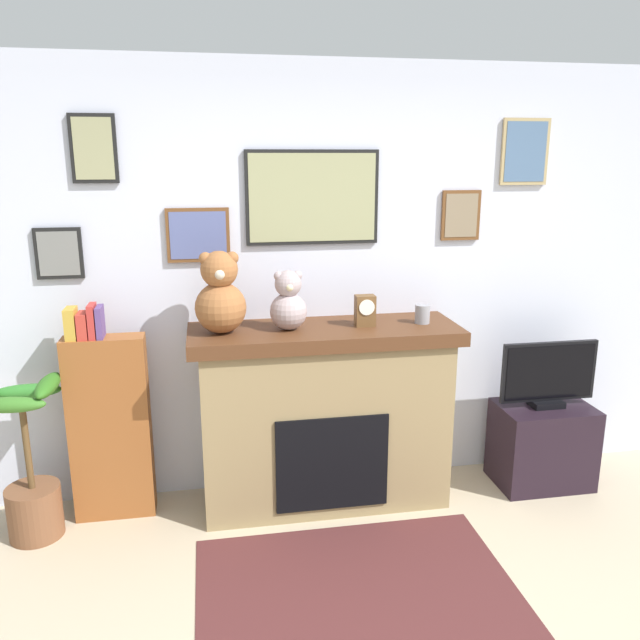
{
  "coord_description": "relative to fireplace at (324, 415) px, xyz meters",
  "views": [
    {
      "loc": [
        -0.76,
        -1.81,
        2.06
      ],
      "look_at": [
        -0.13,
        1.69,
        1.14
      ],
      "focal_mm": 35.8,
      "sensor_mm": 36.0,
      "label": 1
    }
  ],
  "objects": [
    {
      "name": "area_rug",
      "position": [
        0.0,
        -0.93,
        -0.55
      ],
      "size": [
        1.56,
        1.19,
        0.01
      ],
      "primitive_type": "cube",
      "color": "#4D2424",
      "rests_on": "ground_plane"
    },
    {
      "name": "tv_stand",
      "position": [
        1.41,
        -0.05,
        -0.29
      ],
      "size": [
        0.59,
        0.4,
        0.53
      ],
      "primitive_type": "cube",
      "color": "black",
      "rests_on": "ground_plane"
    },
    {
      "name": "potted_plant",
      "position": [
        -1.66,
        -0.11,
        -0.19
      ],
      "size": [
        0.46,
        0.42,
        0.92
      ],
      "color": "brown",
      "rests_on": "ground_plane"
    },
    {
      "name": "fireplace",
      "position": [
        0.0,
        0.0,
        0.0
      ],
      "size": [
        1.56,
        0.56,
        1.1
      ],
      "color": "#917951",
      "rests_on": "ground_plane"
    },
    {
      "name": "candle_jar",
      "position": [
        0.58,
        -0.02,
        0.6
      ],
      "size": [
        0.09,
        0.09,
        0.11
      ],
      "primitive_type": "cylinder",
      "color": "gray",
      "rests_on": "fireplace"
    },
    {
      "name": "teddy_bear_cream",
      "position": [
        -0.59,
        -0.02,
        0.75
      ],
      "size": [
        0.29,
        0.29,
        0.46
      ],
      "color": "#965B32",
      "rests_on": "fireplace"
    },
    {
      "name": "mantel_clock",
      "position": [
        0.23,
        -0.02,
        0.64
      ],
      "size": [
        0.11,
        0.09,
        0.18
      ],
      "color": "brown",
      "rests_on": "fireplace"
    },
    {
      "name": "bookshelf",
      "position": [
        -1.25,
        0.05,
        0.02
      ],
      "size": [
        0.45,
        0.16,
        1.28
      ],
      "color": "brown",
      "rests_on": "ground_plane"
    },
    {
      "name": "teddy_bear_brown",
      "position": [
        -0.21,
        -0.02,
        0.7
      ],
      "size": [
        0.21,
        0.21,
        0.34
      ],
      "color": "#A69295",
      "rests_on": "fireplace"
    },
    {
      "name": "television",
      "position": [
        1.41,
        -0.05,
        0.18
      ],
      "size": [
        0.62,
        0.14,
        0.42
      ],
      "color": "black",
      "rests_on": "tv_stand"
    },
    {
      "name": "back_wall",
      "position": [
        0.11,
        0.31,
        0.75
      ],
      "size": [
        5.2,
        0.15,
        2.6
      ],
      "color": "silver",
      "rests_on": "ground_plane"
    }
  ]
}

